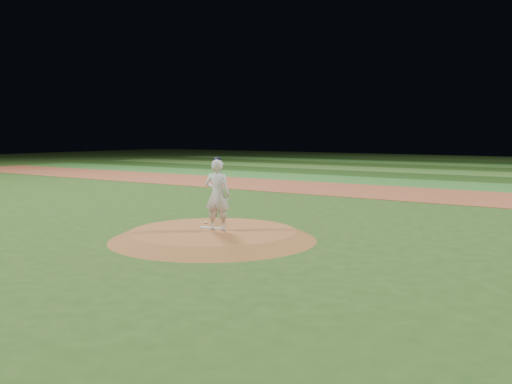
% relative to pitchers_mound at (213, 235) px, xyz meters
% --- Properties ---
extents(ground, '(120.00, 120.00, 0.00)m').
position_rel_pitchers_mound_xyz_m(ground, '(0.00, 0.00, -0.12)').
color(ground, '#284C18').
rests_on(ground, ground).
extents(infield_dirt_band, '(70.00, 6.00, 0.02)m').
position_rel_pitchers_mound_xyz_m(infield_dirt_band, '(0.00, 14.00, -0.12)').
color(infield_dirt_band, brown).
rests_on(infield_dirt_band, ground).
extents(outfield_stripe_0, '(70.00, 5.00, 0.02)m').
position_rel_pitchers_mound_xyz_m(outfield_stripe_0, '(0.00, 19.50, -0.12)').
color(outfield_stripe_0, '#306F28').
rests_on(outfield_stripe_0, ground).
extents(outfield_stripe_1, '(70.00, 5.00, 0.02)m').
position_rel_pitchers_mound_xyz_m(outfield_stripe_1, '(0.00, 24.50, -0.12)').
color(outfield_stripe_1, '#1E4114').
rests_on(outfield_stripe_1, ground).
extents(outfield_stripe_2, '(70.00, 5.00, 0.02)m').
position_rel_pitchers_mound_xyz_m(outfield_stripe_2, '(0.00, 29.50, -0.12)').
color(outfield_stripe_2, '#42782B').
rests_on(outfield_stripe_2, ground).
extents(outfield_stripe_3, '(70.00, 5.00, 0.02)m').
position_rel_pitchers_mound_xyz_m(outfield_stripe_3, '(0.00, 34.50, -0.12)').
color(outfield_stripe_3, '#234616').
rests_on(outfield_stripe_3, ground).
extents(pitchers_mound, '(5.50, 5.50, 0.25)m').
position_rel_pitchers_mound_xyz_m(pitchers_mound, '(0.00, 0.00, 0.00)').
color(pitchers_mound, '#955A2E').
rests_on(pitchers_mound, ground).
extents(pitching_rubber, '(0.71, 0.38, 0.03)m').
position_rel_pitchers_mound_xyz_m(pitching_rubber, '(-0.17, 0.18, 0.14)').
color(pitching_rubber, beige).
rests_on(pitching_rubber, pitchers_mound).
extents(rosin_bag, '(0.11, 0.11, 0.06)m').
position_rel_pitchers_mound_xyz_m(rosin_bag, '(-0.88, 0.74, 0.15)').
color(rosin_bag, silver).
rests_on(rosin_bag, pitchers_mound).
extents(pitcher_on_mound, '(0.78, 0.62, 1.95)m').
position_rel_pitchers_mound_xyz_m(pitcher_on_mound, '(0.12, 0.05, 1.08)').
color(pitcher_on_mound, silver).
rests_on(pitcher_on_mound, pitchers_mound).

